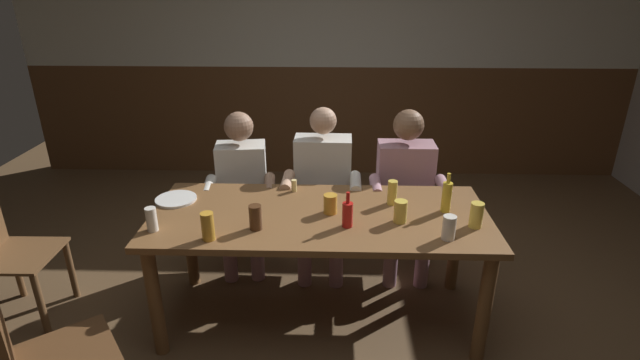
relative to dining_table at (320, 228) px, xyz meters
The scene contains 20 objects.
ground_plane 0.67m from the dining_table, 90.00° to the right, with size 7.76×7.76×0.00m, color brown.
back_wall_upper 2.85m from the dining_table, 90.00° to the left, with size 6.47×0.12×1.21m, color beige.
back_wall_wainscot 2.61m from the dining_table, 90.00° to the left, with size 6.47×0.12×1.20m, color brown.
dining_table is the anchor object (origin of this frame).
person_0 0.90m from the dining_table, 132.17° to the left, with size 0.53×0.56×1.19m.
person_1 0.66m from the dining_table, 90.15° to the left, with size 0.56×0.55×1.23m.
person_2 0.90m from the dining_table, 47.36° to the left, with size 0.55×0.54×1.22m.
chair_empty_near_right 2.00m from the dining_table, behind, with size 0.45×0.45×0.88m.
table_candle 0.40m from the dining_table, 119.39° to the left, with size 0.04×0.04×0.08m, color #F9E08C.
plate_0 0.95m from the dining_table, behind, with size 0.26×0.26×0.01m, color white.
bottle_0 0.79m from the dining_table, ahead, with size 0.06×0.06×0.25m.
bottle_1 0.29m from the dining_table, 44.13° to the right, with size 0.06×0.06×0.21m.
pint_glass_0 0.92m from the dining_table, ahead, with size 0.07×0.07×0.15m, color #E5C64C.
pint_glass_1 0.44m from the dining_table, 150.47° to the right, with size 0.07×0.07×0.15m, color #4C2D19.
pint_glass_2 0.70m from the dining_table, 151.14° to the right, with size 0.07×0.07×0.16m, color gold.
pint_glass_3 0.78m from the dining_table, 21.74° to the right, with size 0.07×0.07×0.14m, color white.
pint_glass_4 0.51m from the dining_table, 11.25° to the right, with size 0.08×0.08×0.13m, color #E5C64C.
pint_glass_5 0.17m from the dining_table, 10.11° to the left, with size 0.08×0.08×0.12m, color gold.
pint_glass_6 0.50m from the dining_table, 18.35° to the left, with size 0.06×0.06×0.16m, color #E5C64C.
pint_glass_7 0.98m from the dining_table, 165.67° to the right, with size 0.06×0.06×0.14m, color white.
Camera 1 is at (0.08, -2.47, 2.08)m, focal length 27.01 mm.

